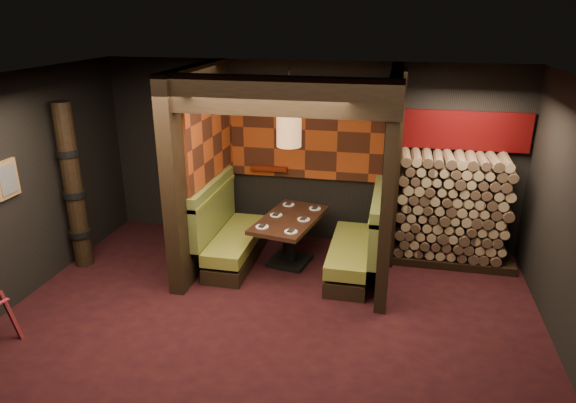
{
  "coord_description": "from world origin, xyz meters",
  "views": [
    {
      "loc": [
        1.34,
        -4.94,
        3.52
      ],
      "look_at": [
        0.0,
        1.3,
        1.15
      ],
      "focal_mm": 32.0,
      "sensor_mm": 36.0,
      "label": 1
    }
  ],
  "objects_px": {
    "booth_bench_right": "(358,248)",
    "dining_table": "(290,232)",
    "booth_bench_left": "(229,236)",
    "pendant_lamp": "(289,130)",
    "firewood_stack": "(457,210)",
    "totem_column": "(73,188)"
  },
  "relations": [
    {
      "from": "booth_bench_right",
      "to": "dining_table",
      "type": "relative_size",
      "value": 1.08
    },
    {
      "from": "booth_bench_left",
      "to": "pendant_lamp",
      "type": "height_order",
      "value": "pendant_lamp"
    },
    {
      "from": "pendant_lamp",
      "to": "firewood_stack",
      "type": "bearing_deg",
      "value": 14.88
    },
    {
      "from": "booth_bench_left",
      "to": "totem_column",
      "type": "bearing_deg",
      "value": -165.25
    },
    {
      "from": "pendant_lamp",
      "to": "totem_column",
      "type": "xyz_separation_m",
      "value": [
        -2.97,
        -0.62,
        -0.83
      ]
    },
    {
      "from": "booth_bench_right",
      "to": "pendant_lamp",
      "type": "xyz_separation_m",
      "value": [
        -1.01,
        0.07,
        1.62
      ]
    },
    {
      "from": "booth_bench_right",
      "to": "pendant_lamp",
      "type": "distance_m",
      "value": 1.91
    },
    {
      "from": "dining_table",
      "to": "totem_column",
      "type": "distance_m",
      "value": 3.13
    },
    {
      "from": "dining_table",
      "to": "pendant_lamp",
      "type": "bearing_deg",
      "value": -90.0
    },
    {
      "from": "booth_bench_left",
      "to": "pendant_lamp",
      "type": "distance_m",
      "value": 1.85
    },
    {
      "from": "booth_bench_right",
      "to": "dining_table",
      "type": "xyz_separation_m",
      "value": [
        -1.01,
        0.12,
        0.09
      ]
    },
    {
      "from": "booth_bench_right",
      "to": "booth_bench_left",
      "type": "bearing_deg",
      "value": 180.0
    },
    {
      "from": "pendant_lamp",
      "to": "totem_column",
      "type": "relative_size",
      "value": 0.44
    },
    {
      "from": "booth_bench_left",
      "to": "dining_table",
      "type": "relative_size",
      "value": 1.08
    },
    {
      "from": "booth_bench_right",
      "to": "dining_table",
      "type": "distance_m",
      "value": 1.02
    },
    {
      "from": "booth_bench_left",
      "to": "booth_bench_right",
      "type": "xyz_separation_m",
      "value": [
        1.89,
        0.0,
        0.0
      ]
    },
    {
      "from": "booth_bench_left",
      "to": "totem_column",
      "type": "relative_size",
      "value": 0.67
    },
    {
      "from": "booth_bench_right",
      "to": "firewood_stack",
      "type": "bearing_deg",
      "value": 27.35
    },
    {
      "from": "booth_bench_left",
      "to": "booth_bench_right",
      "type": "distance_m",
      "value": 1.89
    },
    {
      "from": "totem_column",
      "to": "firewood_stack",
      "type": "relative_size",
      "value": 1.39
    },
    {
      "from": "pendant_lamp",
      "to": "firewood_stack",
      "type": "relative_size",
      "value": 0.61
    },
    {
      "from": "booth_bench_left",
      "to": "booth_bench_right",
      "type": "height_order",
      "value": "same"
    }
  ]
}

